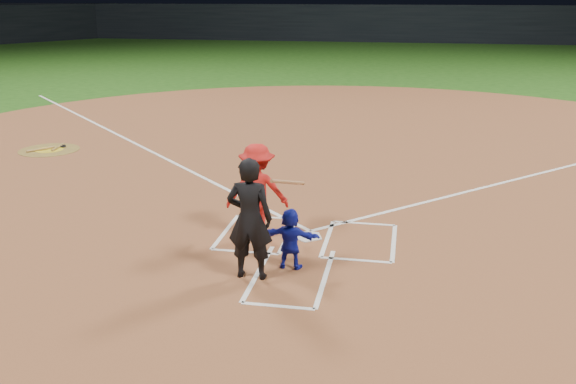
% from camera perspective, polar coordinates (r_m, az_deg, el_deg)
% --- Properties ---
extents(ground, '(120.00, 120.00, 0.00)m').
position_cam_1_polar(ground, '(12.02, 1.76, -4.07)').
color(ground, '#1D4912').
rests_on(ground, ground).
extents(home_plate_dirt, '(28.00, 28.00, 0.01)m').
position_cam_1_polar(home_plate_dirt, '(17.69, 4.79, 3.01)').
color(home_plate_dirt, brown).
rests_on(home_plate_dirt, ground).
extents(stadium_wall_far, '(80.00, 1.20, 3.20)m').
position_cam_1_polar(stadium_wall_far, '(59.14, 9.28, 14.57)').
color(stadium_wall_far, black).
rests_on(stadium_wall_far, ground).
extents(home_plate, '(0.60, 0.60, 0.02)m').
position_cam_1_polar(home_plate, '(12.01, 1.76, -3.98)').
color(home_plate, silver).
rests_on(home_plate, home_plate_dirt).
extents(on_deck_circle, '(1.70, 1.70, 0.01)m').
position_cam_1_polar(on_deck_circle, '(19.75, -20.46, 3.52)').
color(on_deck_circle, brown).
rests_on(on_deck_circle, home_plate_dirt).
extents(on_deck_logo, '(0.80, 0.80, 0.00)m').
position_cam_1_polar(on_deck_logo, '(19.75, -20.46, 3.54)').
color(on_deck_logo, gold).
rests_on(on_deck_logo, on_deck_circle).
extents(on_deck_bat_a, '(0.15, 0.84, 0.06)m').
position_cam_1_polar(on_deck_bat_a, '(19.87, -19.74, 3.79)').
color(on_deck_bat_a, olive).
rests_on(on_deck_bat_a, on_deck_circle).
extents(on_deck_bat_b, '(0.55, 0.71, 0.06)m').
position_cam_1_polar(on_deck_bat_b, '(19.76, -21.12, 3.57)').
color(on_deck_bat_b, olive).
rests_on(on_deck_bat_b, on_deck_circle).
extents(bat_weight_donut, '(0.19, 0.19, 0.05)m').
position_cam_1_polar(bat_weight_donut, '(19.97, -19.40, 3.87)').
color(bat_weight_donut, black).
rests_on(bat_weight_donut, on_deck_circle).
extents(catcher, '(0.98, 0.38, 1.03)m').
position_cam_1_polar(catcher, '(10.54, 0.21, -4.16)').
color(catcher, '#151DAC').
rests_on(catcher, home_plate_dirt).
extents(umpire, '(0.73, 0.48, 1.98)m').
position_cam_1_polar(umpire, '(10.05, -3.42, -2.39)').
color(umpire, black).
rests_on(umpire, home_plate_dirt).
extents(chalk_markings, '(28.35, 17.32, 0.01)m').
position_cam_1_polar(chalk_markings, '(17.00, 4.54, 2.45)').
color(chalk_markings, white).
rests_on(chalk_markings, home_plate_dirt).
extents(batter_at_plate, '(1.49, 0.95, 1.77)m').
position_cam_1_polar(batter_at_plate, '(11.75, -2.76, 0.07)').
color(batter_at_plate, red).
rests_on(batter_at_plate, home_plate_dirt).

